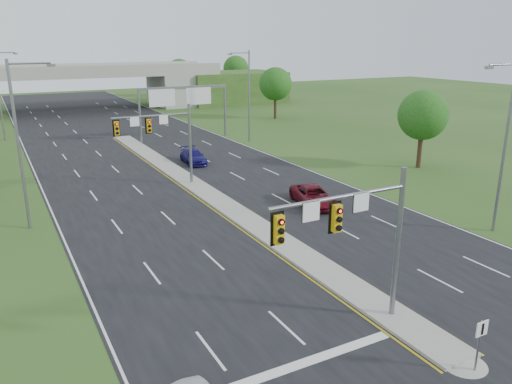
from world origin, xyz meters
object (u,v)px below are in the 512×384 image
at_px(overpass, 79,91).
at_px(car_far_b, 193,156).
at_px(sign_gantry, 182,98).
at_px(signal_mast_near, 359,229).
at_px(keep_right_sign, 480,337).
at_px(car_far_a, 313,196).
at_px(signal_mast_far, 164,133).

distance_m(overpass, car_far_b, 47.92).
xyz_separation_m(sign_gantry, car_far_b, (-3.70, -12.66, -4.53)).
relative_size(signal_mast_near, keep_right_sign, 3.18).
xyz_separation_m(overpass, car_far_b, (2.98, -47.74, -2.84)).
bearing_deg(overpass, keep_right_sign, -90.00).
bearing_deg(keep_right_sign, car_far_a, 72.88).
distance_m(signal_mast_far, overpass, 55.13).
height_order(overpass, car_far_b, overpass).
distance_m(keep_right_sign, car_far_b, 36.91).
xyz_separation_m(signal_mast_near, signal_mast_far, (0.00, 25.00, 0.00)).
distance_m(signal_mast_near, car_far_a, 17.73).
relative_size(keep_right_sign, overpass, 0.03).
distance_m(signal_mast_far, keep_right_sign, 29.71).
bearing_deg(sign_gantry, car_far_b, -106.30).
bearing_deg(signal_mast_far, keep_right_sign, -85.61).
height_order(signal_mast_near, car_far_b, signal_mast_near).
height_order(signal_mast_near, signal_mast_far, same).
xyz_separation_m(signal_mast_far, sign_gantry, (8.95, 19.99, 0.51)).
xyz_separation_m(signal_mast_near, overpass, (2.26, 80.07, -1.17)).
bearing_deg(overpass, sign_gantry, -79.21).
relative_size(signal_mast_near, car_far_a, 1.35).
xyz_separation_m(signal_mast_near, car_far_b, (5.24, 32.33, -4.01)).
relative_size(keep_right_sign, car_far_a, 0.43).
bearing_deg(signal_mast_far, signal_mast_near, -90.00).
distance_m(sign_gantry, car_far_a, 30.19).
bearing_deg(sign_gantry, keep_right_sign, -97.70).
xyz_separation_m(keep_right_sign, sign_gantry, (6.68, 49.45, 3.72)).
xyz_separation_m(sign_gantry, overpass, (-6.68, 35.08, -1.69)).
bearing_deg(car_far_a, car_far_b, 113.48).
relative_size(sign_gantry, car_far_b, 2.43).
bearing_deg(car_far_a, sign_gantry, 102.16).
distance_m(signal_mast_near, car_far_b, 33.00).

